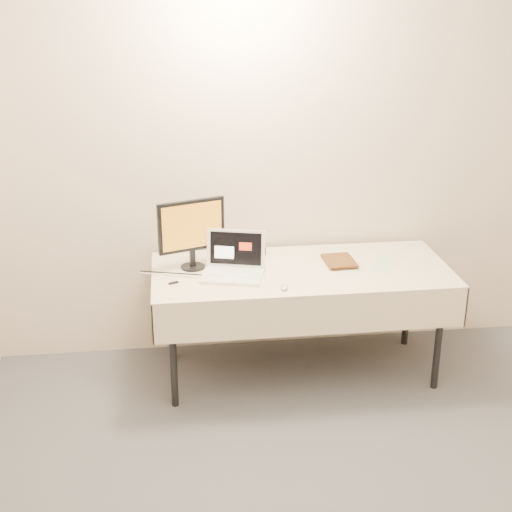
{
  "coord_description": "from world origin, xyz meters",
  "views": [
    {
      "loc": [
        -0.8,
        -2.0,
        2.43
      ],
      "look_at": [
        -0.29,
        1.99,
        0.86
      ],
      "focal_mm": 50.0,
      "sensor_mm": 36.0,
      "label": 1
    }
  ],
  "objects": [
    {
      "name": "back_wall",
      "position": [
        0.0,
        2.5,
        1.35
      ],
      "size": [
        4.0,
        0.1,
        2.7
      ],
      "primitive_type": "cube",
      "color": "beige",
      "rests_on": "ground"
    },
    {
      "name": "table",
      "position": [
        0.0,
        2.05,
        0.68
      ],
      "size": [
        1.86,
        0.81,
        0.74
      ],
      "color": "black",
      "rests_on": "ground"
    },
    {
      "name": "laptop",
      "position": [
        -0.43,
        2.02,
        0.8
      ],
      "size": [
        0.43,
        0.38,
        0.26
      ],
      "rotation": [
        0.0,
        0.0,
        -0.27
      ],
      "color": "white",
      "rests_on": "table"
    },
    {
      "name": "monitor",
      "position": [
        -0.67,
        2.15,
        1.0
      ],
      "size": [
        0.41,
        0.19,
        0.44
      ],
      "rotation": [
        0.0,
        0.0,
        0.33
      ],
      "color": "black",
      "rests_on": "table"
    },
    {
      "name": "book",
      "position": [
        0.17,
        2.11,
        0.86
      ],
      "size": [
        0.19,
        0.03,
        0.25
      ],
      "primitive_type": "imported",
      "rotation": [
        0.0,
        0.0,
        0.04
      ],
      "color": "brown",
      "rests_on": "table"
    },
    {
      "name": "alarm_clock",
      "position": [
        -0.26,
        2.31,
        0.77
      ],
      "size": [
        0.15,
        0.1,
        0.06
      ],
      "rotation": [
        0.0,
        0.0,
        0.37
      ],
      "color": "black",
      "rests_on": "table"
    },
    {
      "name": "clicker",
      "position": [
        -0.15,
        1.76,
        0.75
      ],
      "size": [
        0.06,
        0.1,
        0.02
      ],
      "primitive_type": "ellipsoid",
      "rotation": [
        0.0,
        0.0,
        -0.2
      ],
      "color": "silver",
      "rests_on": "table"
    },
    {
      "name": "paper_form",
      "position": [
        0.54,
        2.06,
        0.74
      ],
      "size": [
        0.23,
        0.33,
        0.0
      ],
      "primitive_type": "cube",
      "rotation": [
        0.0,
        0.0,
        -0.41
      ],
      "color": "beige",
      "rests_on": "table"
    },
    {
      "name": "usb_dongle",
      "position": [
        -0.8,
        1.91,
        0.74
      ],
      "size": [
        0.06,
        0.04,
        0.01
      ],
      "primitive_type": "cube",
      "rotation": [
        0.0,
        0.0,
        0.4
      ],
      "color": "black",
      "rests_on": "table"
    }
  ]
}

